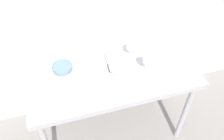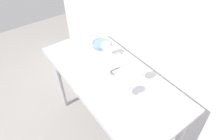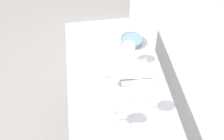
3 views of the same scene
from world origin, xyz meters
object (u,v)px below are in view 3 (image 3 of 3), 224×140
(wine_glass_near_right, at_px, (113,108))
(wine_glass_near_center, at_px, (107,73))
(wine_glass_far_left, at_px, (129,47))
(tasting_bowl, at_px, (132,40))
(wine_glass_far_right, at_px, (148,96))
(tasting_sheet_upper, at_px, (153,137))
(open_notebook, at_px, (136,80))
(tasting_sheet_lower, at_px, (100,46))

(wine_glass_near_right, relative_size, wine_glass_near_center, 1.05)
(wine_glass_near_right, height_order, wine_glass_far_left, wine_glass_near_right)
(tasting_bowl, bearing_deg, wine_glass_far_right, -1.97)
(wine_glass_near_center, relative_size, tasting_sheet_upper, 0.69)
(wine_glass_far_left, relative_size, wine_glass_far_right, 1.08)
(wine_glass_near_center, xyz_separation_m, open_notebook, (-0.02, 0.19, -0.12))
(wine_glass_near_center, height_order, tasting_sheet_lower, wine_glass_near_center)
(tasting_sheet_lower, relative_size, tasting_bowl, 1.37)
(tasting_sheet_lower, xyz_separation_m, tasting_bowl, (-0.01, 0.24, 0.02))
(tasting_sheet_upper, xyz_separation_m, tasting_sheet_lower, (-0.79, -0.21, 0.00))
(wine_glass_near_right, distance_m, open_notebook, 0.37)
(wine_glass_far_right, xyz_separation_m, open_notebook, (-0.22, -0.02, -0.11))
(wine_glass_far_left, bearing_deg, tasting_sheet_upper, 2.82)
(wine_glass_far_right, relative_size, open_notebook, 0.41)
(wine_glass_far_right, relative_size, tasting_sheet_lower, 0.69)
(wine_glass_near_center, bearing_deg, wine_glass_near_right, -0.21)
(wine_glass_near_right, bearing_deg, tasting_sheet_upper, 56.51)
(wine_glass_near_center, xyz_separation_m, tasting_sheet_lower, (-0.39, -0.00, -0.12))
(wine_glass_far_right, height_order, tasting_sheet_upper, wine_glass_far_right)
(wine_glass_far_left, xyz_separation_m, wine_glass_near_center, (0.21, -0.17, -0.00))
(tasting_sheet_lower, bearing_deg, open_notebook, -8.67)
(wine_glass_far_left, bearing_deg, wine_glass_near_right, -19.93)
(wine_glass_far_right, distance_m, tasting_sheet_upper, 0.23)
(open_notebook, bearing_deg, wine_glass_far_left, -170.78)
(wine_glass_near_right, bearing_deg, wine_glass_far_left, 160.07)
(wine_glass_near_right, relative_size, tasting_bowl, 1.05)
(wine_glass_far_left, xyz_separation_m, wine_glass_far_right, (0.41, 0.04, -0.01))
(wine_glass_near_right, distance_m, tasting_sheet_lower, 0.67)
(wine_glass_near_center, bearing_deg, tasting_bowl, 149.30)
(tasting_sheet_lower, bearing_deg, wine_glass_far_right, -16.78)
(wine_glass_far_left, bearing_deg, wine_glass_near_center, -39.47)
(wine_glass_near_right, bearing_deg, tasting_sheet_lower, -179.66)
(open_notebook, height_order, tasting_sheet_upper, open_notebook)
(wine_glass_far_right, distance_m, tasting_bowl, 0.60)
(tasting_sheet_upper, distance_m, tasting_sheet_lower, 0.82)
(wine_glass_far_left, height_order, tasting_sheet_lower, wine_glass_far_left)
(wine_glass_near_right, height_order, tasting_sheet_upper, wine_glass_near_right)
(wine_glass_far_left, bearing_deg, wine_glass_far_right, 5.43)
(wine_glass_far_right, bearing_deg, tasting_bowl, 178.03)
(wine_glass_near_right, relative_size, open_notebook, 0.46)
(tasting_sheet_upper, xyz_separation_m, tasting_bowl, (-0.80, 0.03, 0.02))
(wine_glass_far_right, xyz_separation_m, tasting_sheet_lower, (-0.59, -0.22, -0.11))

